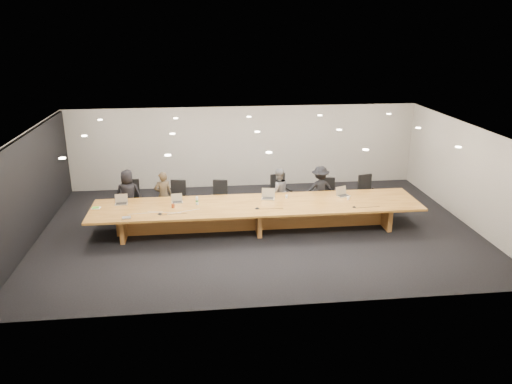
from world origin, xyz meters
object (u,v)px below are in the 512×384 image
at_px(mic_right, 354,207).
at_px(mic_left, 160,214).
at_px(chair_far_right, 368,193).
at_px(paper_cup_far, 348,198).
at_px(av_box, 126,218).
at_px(chair_mid_right, 281,193).
at_px(chair_mid_left, 220,198).
at_px(laptop_b, 177,199).
at_px(laptop_e, 344,192).
at_px(amber_mug, 173,206).
at_px(person_c, 278,191).
at_px(laptop_a, 121,200).
at_px(water_bottle, 197,201).
at_px(laptop_d, 268,194).
at_px(paper_cup_near, 286,197).
at_px(person_b, 163,195).
at_px(chair_left, 177,199).
at_px(chair_right, 328,194).
at_px(chair_far_left, 131,200).
at_px(person_d, 320,189).
at_px(conference_table, 257,212).
at_px(person_a, 128,195).

bearing_deg(mic_right, mic_left, 179.17).
distance_m(chair_far_right, paper_cup_far, 1.49).
bearing_deg(av_box, chair_mid_right, 13.73).
height_order(chair_mid_left, laptop_b, chair_mid_left).
height_order(laptop_e, amber_mug, laptop_e).
distance_m(chair_mid_left, paper_cup_far, 3.78).
bearing_deg(chair_mid_right, person_c, -142.08).
relative_size(laptop_a, water_bottle, 1.52).
distance_m(laptop_d, paper_cup_near, 0.54).
height_order(chair_mid_right, person_b, person_b).
bearing_deg(laptop_a, amber_mug, -19.65).
distance_m(chair_mid_left, paper_cup_near, 2.07).
height_order(chair_left, water_bottle, chair_left).
bearing_deg(chair_left, laptop_d, -7.75).
height_order(chair_right, paper_cup_near, chair_right).
distance_m(chair_far_left, mic_right, 6.38).
bearing_deg(person_d, chair_mid_left, -2.83).
relative_size(laptop_a, paper_cup_far, 3.79).
height_order(chair_mid_left, paper_cup_near, chair_mid_left).
bearing_deg(mic_left, paper_cup_far, 5.81).
height_order(laptop_a, mic_left, laptop_a).
relative_size(chair_far_right, mic_left, 8.54).
relative_size(amber_mug, mic_left, 0.83).
bearing_deg(conference_table, laptop_d, 47.65).
height_order(person_c, laptop_b, person_c).
distance_m(conference_table, paper_cup_far, 2.60).
xyz_separation_m(chair_far_left, chair_mid_right, (4.45, 0.15, -0.01)).
distance_m(person_b, mic_right, 5.47).
bearing_deg(chair_far_right, mic_right, -134.27).
relative_size(person_a, amber_mug, 14.01).
relative_size(chair_mid_left, laptop_a, 3.10).
xyz_separation_m(chair_mid_right, mic_right, (1.69, -1.87, 0.19)).
distance_m(person_c, av_box, 4.56).
distance_m(conference_table, person_c, 1.38).
distance_m(person_d, water_bottle, 3.81).
distance_m(water_bottle, paper_cup_far, 4.23).
bearing_deg(chair_left, person_a, -165.47).
xyz_separation_m(chair_right, paper_cup_far, (0.24, -1.25, 0.30)).
bearing_deg(laptop_d, av_box, -152.93).
xyz_separation_m(person_c, laptop_b, (-2.95, -0.76, 0.16)).
bearing_deg(paper_cup_far, laptop_e, 99.13).
bearing_deg(laptop_a, mic_right, -11.52).
distance_m(chair_mid_right, paper_cup_far, 2.13).
relative_size(person_c, paper_cup_near, 15.94).
bearing_deg(person_b, person_d, 167.08).
height_order(person_a, laptop_d, person_a).
distance_m(person_d, laptop_b, 4.30).
height_order(chair_far_right, laptop_d, chair_far_right).
bearing_deg(chair_mid_left, chair_far_right, 9.25).
distance_m(paper_cup_far, mic_right, 0.60).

